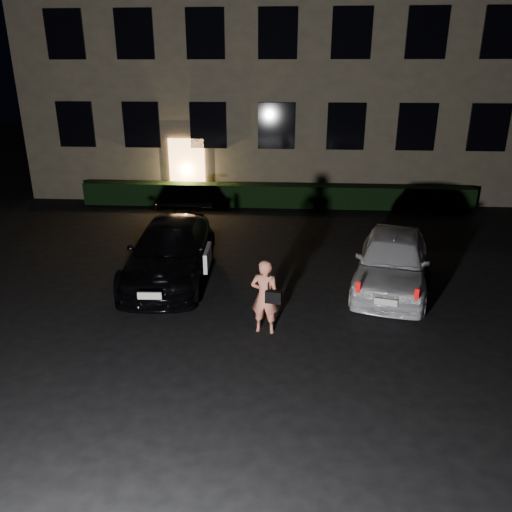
{
  "coord_description": "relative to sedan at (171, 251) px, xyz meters",
  "views": [
    {
      "loc": [
        0.62,
        -8.42,
        5.08
      ],
      "look_at": [
        -0.13,
        2.0,
        1.12
      ],
      "focal_mm": 35.0,
      "sensor_mm": 36.0,
      "label": 1
    }
  ],
  "objects": [
    {
      "name": "hedge",
      "position": [
        2.41,
        7.18,
        -0.27
      ],
      "size": [
        15.0,
        0.7,
        0.85
      ],
      "primitive_type": "cube",
      "color": "black",
      "rests_on": "ground"
    },
    {
      "name": "ground",
      "position": [
        2.41,
        -3.32,
        -0.7
      ],
      "size": [
        80.0,
        80.0,
        0.0
      ],
      "primitive_type": "plane",
      "color": "black",
      "rests_on": "ground"
    },
    {
      "name": "building",
      "position": [
        2.4,
        11.66,
        5.3
      ],
      "size": [
        20.0,
        8.11,
        12.0
      ],
      "color": "brown",
      "rests_on": "ground"
    },
    {
      "name": "man",
      "position": [
        2.56,
        -2.72,
        0.1
      ],
      "size": [
        0.66,
        0.46,
        1.58
      ],
      "rotation": [
        0.0,
        0.0,
        3.0
      ],
      "color": "#E57E64",
      "rests_on": "ground"
    },
    {
      "name": "hatch",
      "position": [
        5.51,
        -0.3,
        0.01
      ],
      "size": [
        2.58,
        4.42,
        1.41
      ],
      "rotation": [
        0.0,
        0.0,
        -0.23
      ],
      "color": "silver",
      "rests_on": "ground"
    },
    {
      "name": "sedan",
      "position": [
        0.0,
        0.0,
        0.0
      ],
      "size": [
        2.26,
        4.95,
        1.39
      ],
      "rotation": [
        0.0,
        0.0,
        0.05
      ],
      "color": "black",
      "rests_on": "ground"
    }
  ]
}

